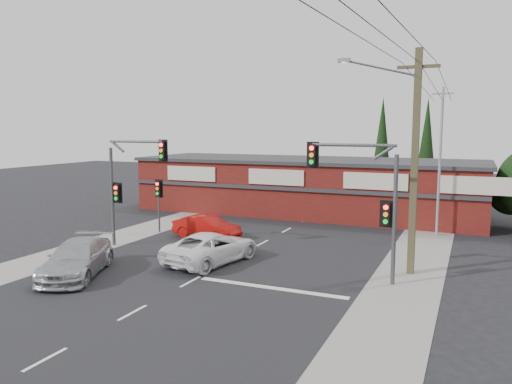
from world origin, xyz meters
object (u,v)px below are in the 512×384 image
at_px(shop_building, 307,185).
at_px(silver_suv, 77,259).
at_px(white_suv, 212,247).
at_px(red_sedan, 207,227).
at_px(utility_pole, 412,155).

bearing_deg(shop_building, silver_suv, -101.50).
height_order(white_suv, red_sedan, white_suv).
distance_m(red_sedan, utility_pole, 13.12).
bearing_deg(red_sedan, utility_pole, -96.00).
bearing_deg(red_sedan, shop_building, -6.25).
bearing_deg(utility_pole, silver_suv, -154.85).
distance_m(silver_suv, shop_building, 20.80).
bearing_deg(white_suv, red_sedan, -47.52).
bearing_deg(shop_building, utility_pole, -56.24).
distance_m(white_suv, shop_building, 16.02).
xyz_separation_m(white_suv, red_sedan, (-2.90, 4.65, -0.06)).
distance_m(white_suv, red_sedan, 5.48).
relative_size(white_suv, red_sedan, 1.29).
xyz_separation_m(red_sedan, shop_building, (2.59, 11.31, 1.44)).
height_order(white_suv, silver_suv, silver_suv).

